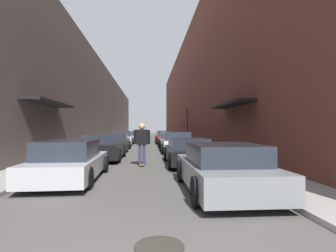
{
  "coord_description": "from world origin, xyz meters",
  "views": [
    {
      "loc": [
        0.3,
        -1.37,
        1.64
      ],
      "look_at": [
        1.34,
        12.59,
        1.77
      ],
      "focal_mm": 28.0,
      "sensor_mm": 36.0,
      "label": 1
    }
  ],
  "objects_px": {
    "parked_car_right_0": "(223,168)",
    "traffic_light": "(187,122)",
    "parked_car_left_0": "(70,161)",
    "parked_car_right_2": "(176,143)",
    "parked_car_left_1": "(103,147)",
    "parked_car_right_4": "(165,138)",
    "parked_car_right_5": "(163,136)",
    "parked_car_right_3": "(170,140)",
    "manhole_cover": "(159,246)",
    "skateboarder": "(142,139)",
    "parked_car_left_3": "(123,138)",
    "parked_car_left_2": "(116,142)",
    "parked_car_right_1": "(187,151)",
    "parked_car_left_4": "(127,137)",
    "parked_car_left_5": "(131,136)"
  },
  "relations": [
    {
      "from": "parked_car_right_2",
      "to": "parked_car_left_5",
      "type": "bearing_deg",
      "value": 102.72
    },
    {
      "from": "parked_car_right_0",
      "to": "parked_car_right_2",
      "type": "distance_m",
      "value": 10.99
    },
    {
      "from": "parked_car_left_1",
      "to": "parked_car_right_4",
      "type": "bearing_deg",
      "value": 73.78
    },
    {
      "from": "parked_car_right_2",
      "to": "parked_car_right_5",
      "type": "distance_m",
      "value": 15.42
    },
    {
      "from": "parked_car_left_2",
      "to": "parked_car_right_5",
      "type": "distance_m",
      "value": 14.03
    },
    {
      "from": "parked_car_right_3",
      "to": "manhole_cover",
      "type": "height_order",
      "value": "parked_car_right_3"
    },
    {
      "from": "parked_car_right_0",
      "to": "parked_car_right_5",
      "type": "relative_size",
      "value": 1.06
    },
    {
      "from": "parked_car_left_0",
      "to": "parked_car_right_0",
      "type": "relative_size",
      "value": 1.04
    },
    {
      "from": "parked_car_left_1",
      "to": "parked_car_left_3",
      "type": "height_order",
      "value": "parked_car_left_3"
    },
    {
      "from": "parked_car_left_1",
      "to": "skateboarder",
      "type": "height_order",
      "value": "skateboarder"
    },
    {
      "from": "parked_car_right_4",
      "to": "parked_car_right_5",
      "type": "height_order",
      "value": "parked_car_right_5"
    },
    {
      "from": "parked_car_right_5",
      "to": "traffic_light",
      "type": "distance_m",
      "value": 9.62
    },
    {
      "from": "parked_car_right_4",
      "to": "skateboarder",
      "type": "relative_size",
      "value": 2.28
    },
    {
      "from": "parked_car_left_1",
      "to": "parked_car_right_3",
      "type": "xyz_separation_m",
      "value": [
        4.14,
        8.38,
        -0.02
      ]
    },
    {
      "from": "parked_car_left_4",
      "to": "skateboarder",
      "type": "xyz_separation_m",
      "value": [
        2.23,
        -19.78,
        0.55
      ]
    },
    {
      "from": "parked_car_left_0",
      "to": "parked_car_right_4",
      "type": "distance_m",
      "value": 20.0
    },
    {
      "from": "parked_car_right_1",
      "to": "parked_car_right_3",
      "type": "relative_size",
      "value": 1.13
    },
    {
      "from": "parked_car_right_1",
      "to": "parked_car_right_2",
      "type": "height_order",
      "value": "parked_car_right_2"
    },
    {
      "from": "parked_car_right_4",
      "to": "parked_car_right_3",
      "type": "bearing_deg",
      "value": -89.68
    },
    {
      "from": "parked_car_left_3",
      "to": "parked_car_right_5",
      "type": "bearing_deg",
      "value": 58.86
    },
    {
      "from": "parked_car_right_3",
      "to": "parked_car_right_5",
      "type": "height_order",
      "value": "parked_car_right_5"
    },
    {
      "from": "parked_car_left_3",
      "to": "parked_car_right_4",
      "type": "bearing_deg",
      "value": 27.59
    },
    {
      "from": "skateboarder",
      "to": "manhole_cover",
      "type": "distance_m",
      "value": 8.02
    },
    {
      "from": "parked_car_right_2",
      "to": "skateboarder",
      "type": "relative_size",
      "value": 2.1
    },
    {
      "from": "parked_car_right_5",
      "to": "parked_car_left_1",
      "type": "bearing_deg",
      "value": -102.43
    },
    {
      "from": "parked_car_left_0",
      "to": "parked_car_left_2",
      "type": "xyz_separation_m",
      "value": [
        0.05,
        11.23,
        0.03
      ]
    },
    {
      "from": "parked_car_right_1",
      "to": "traffic_light",
      "type": "relative_size",
      "value": 1.4
    },
    {
      "from": "parked_car_right_2",
      "to": "parked_car_right_4",
      "type": "bearing_deg",
      "value": 90.64
    },
    {
      "from": "parked_car_left_2",
      "to": "parked_car_left_3",
      "type": "height_order",
      "value": "parked_car_left_3"
    },
    {
      "from": "parked_car_right_0",
      "to": "parked_car_right_5",
      "type": "distance_m",
      "value": 26.41
    },
    {
      "from": "parked_car_right_0",
      "to": "skateboarder",
      "type": "distance_m",
      "value": 5.39
    },
    {
      "from": "parked_car_left_1",
      "to": "parked_car_right_2",
      "type": "distance_m",
      "value": 5.65
    },
    {
      "from": "parked_car_right_3",
      "to": "parked_car_left_1",
      "type": "bearing_deg",
      "value": -116.31
    },
    {
      "from": "parked_car_left_2",
      "to": "parked_car_right_1",
      "type": "distance_m",
      "value": 8.94
    },
    {
      "from": "parked_car_right_3",
      "to": "traffic_light",
      "type": "height_order",
      "value": "traffic_light"
    },
    {
      "from": "parked_car_right_1",
      "to": "manhole_cover",
      "type": "height_order",
      "value": "parked_car_right_1"
    },
    {
      "from": "parked_car_left_3",
      "to": "parked_car_left_4",
      "type": "bearing_deg",
      "value": 89.93
    },
    {
      "from": "parked_car_right_3",
      "to": "skateboarder",
      "type": "bearing_deg",
      "value": -100.94
    },
    {
      "from": "parked_car_right_0",
      "to": "skateboarder",
      "type": "height_order",
      "value": "skateboarder"
    },
    {
      "from": "parked_car_left_0",
      "to": "traffic_light",
      "type": "xyz_separation_m",
      "value": [
        6.0,
        15.24,
        1.58
      ]
    },
    {
      "from": "parked_car_right_0",
      "to": "parked_car_right_2",
      "type": "relative_size",
      "value": 1.09
    },
    {
      "from": "parked_car_right_2",
      "to": "parked_car_left_2",
      "type": "bearing_deg",
      "value": 154.29
    },
    {
      "from": "parked_car_right_0",
      "to": "traffic_light",
      "type": "distance_m",
      "value": 17.21
    },
    {
      "from": "parked_car_left_0",
      "to": "parked_car_right_3",
      "type": "height_order",
      "value": "parked_car_right_3"
    },
    {
      "from": "parked_car_left_5",
      "to": "traffic_light",
      "type": "xyz_separation_m",
      "value": [
        6.01,
        -13.24,
        1.58
      ]
    },
    {
      "from": "parked_car_right_1",
      "to": "parked_car_right_4",
      "type": "height_order",
      "value": "parked_car_right_4"
    },
    {
      "from": "parked_car_right_0",
      "to": "parked_car_right_5",
      "type": "bearing_deg",
      "value": 90.12
    },
    {
      "from": "skateboarder",
      "to": "traffic_light",
      "type": "bearing_deg",
      "value": 72.61
    },
    {
      "from": "parked_car_left_2",
      "to": "parked_car_right_1",
      "type": "bearing_deg",
      "value": -62.04
    },
    {
      "from": "parked_car_left_5",
      "to": "parked_car_left_2",
      "type": "bearing_deg",
      "value": -89.8
    }
  ]
}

